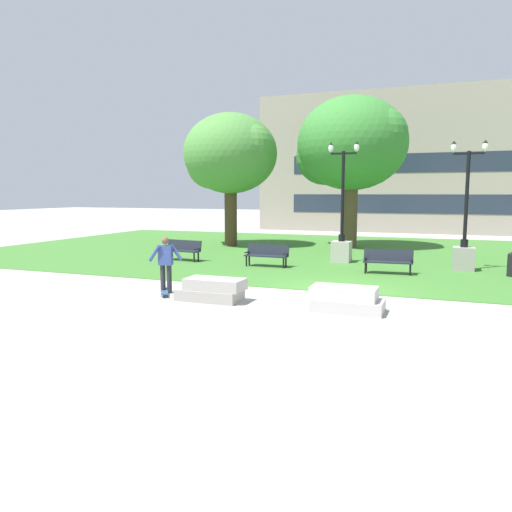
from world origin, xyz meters
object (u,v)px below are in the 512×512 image
object	(u,v)px
concrete_block_left	(346,300)
park_bench_near_right	(267,254)
person_skateboarder	(166,261)
skateboard	(165,292)
park_bench_far_right	(183,249)
park_bench_near_left	(388,260)
lamp_post_right	(342,238)
lamp_post_left	(464,244)
concrete_block_center	(212,290)

from	to	relation	value
concrete_block_left	park_bench_near_right	bearing A→B (deg)	124.32
person_skateboarder	park_bench_near_right	world-z (taller)	person_skateboarder
skateboard	park_bench_far_right	bearing A→B (deg)	115.13
concrete_block_left	park_bench_near_right	distance (m)	7.98
park_bench_near_left	park_bench_near_right	bearing A→B (deg)	178.64
concrete_block_left	lamp_post_right	distance (m)	9.29
park_bench_far_right	lamp_post_right	distance (m)	7.05
lamp_post_left	park_bench_near_left	bearing A→B (deg)	-143.93
person_skateboarder	park_bench_far_right	world-z (taller)	person_skateboarder
concrete_block_left	person_skateboarder	bearing A→B (deg)	175.61
park_bench_near_right	lamp_post_left	distance (m)	7.73
concrete_block_center	park_bench_near_left	xyz separation A→B (m)	(4.11, 6.52, 0.23)
concrete_block_left	park_bench_near_right	xyz separation A→B (m)	(-4.49, 6.58, 0.23)
skateboard	park_bench_far_right	xyz separation A→B (m)	(-3.20, 6.82, 0.45)
person_skateboarder	concrete_block_center	bearing A→B (deg)	-15.14
park_bench_far_right	lamp_post_left	xyz separation A→B (m)	(11.63, 1.44, 0.49)
skateboard	park_bench_near_left	xyz separation A→B (m)	(5.77, 6.32, 0.45)
concrete_block_center	skateboard	world-z (taller)	concrete_block_center
park_bench_far_right	lamp_post_left	distance (m)	11.73
park_bench_far_right	lamp_post_right	bearing A→B (deg)	17.34
park_bench_far_right	skateboard	bearing A→B (deg)	-64.87
park_bench_near_left	park_bench_far_right	world-z (taller)	same
concrete_block_center	park_bench_far_right	distance (m)	8.54
person_skateboarder	park_bench_near_left	bearing A→B (deg)	45.78
skateboard	park_bench_near_right	distance (m)	6.52
concrete_block_center	park_bench_far_right	bearing A→B (deg)	124.69
lamp_post_right	park_bench_far_right	bearing A→B (deg)	-162.66
concrete_block_center	skateboard	distance (m)	1.69
concrete_block_center	lamp_post_left	bearing A→B (deg)	51.33
park_bench_near_right	lamp_post_left	bearing A→B (deg)	13.64
concrete_block_center	concrete_block_left	size ratio (longest dim) A/B	1.04
concrete_block_left	skateboard	distance (m)	5.43
concrete_block_center	lamp_post_left	xyz separation A→B (m)	(6.77, 8.46, 0.72)
person_skateboarder	park_bench_far_right	xyz separation A→B (m)	(-3.09, 6.54, -0.43)
concrete_block_left	park_bench_near_right	size ratio (longest dim) A/B	1.02
person_skateboarder	park_bench_near_left	xyz separation A→B (m)	(5.88, 6.04, -0.43)
skateboard	park_bench_near_left	distance (m)	8.57
person_skateboarder	skateboard	size ratio (longest dim) A/B	1.75
skateboard	lamp_post_right	size ratio (longest dim) A/B	0.19
concrete_block_left	lamp_post_right	size ratio (longest dim) A/B	0.35
concrete_block_left	person_skateboarder	world-z (taller)	person_skateboarder
concrete_block_center	park_bench_near_left	size ratio (longest dim) A/B	1.04
park_bench_near_right	park_bench_far_right	distance (m)	4.15
person_skateboarder	lamp_post_left	distance (m)	11.68
park_bench_near_left	park_bench_near_right	xyz separation A→B (m)	(-4.84, 0.12, 0.00)
lamp_post_right	concrete_block_center	bearing A→B (deg)	-101.47
park_bench_near_left	park_bench_near_right	size ratio (longest dim) A/B	1.02
concrete_block_left	park_bench_near_left	world-z (taller)	park_bench_near_left
park_bench_near_left	lamp_post_right	size ratio (longest dim) A/B	0.35
person_skateboarder	park_bench_near_left	world-z (taller)	person_skateboarder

